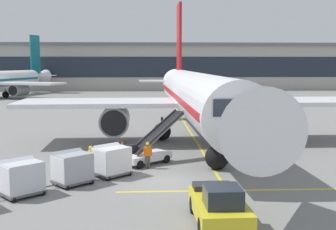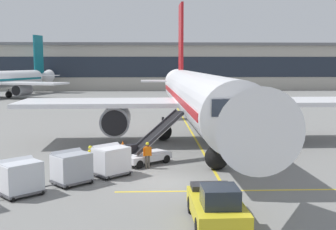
{
  "view_description": "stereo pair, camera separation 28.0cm",
  "coord_description": "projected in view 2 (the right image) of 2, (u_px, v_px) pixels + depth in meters",
  "views": [
    {
      "loc": [
        -1.1,
        -24.01,
        6.84
      ],
      "look_at": [
        0.35,
        5.38,
        3.26
      ],
      "focal_mm": 45.93,
      "sensor_mm": 36.0,
      "label": 1
    },
    {
      "loc": [
        -0.82,
        -24.02,
        6.84
      ],
      "look_at": [
        0.35,
        5.38,
        3.26
      ],
      "focal_mm": 45.93,
      "sensor_mm": 36.0,
      "label": 2
    }
  ],
  "objects": [
    {
      "name": "apron_guidance_line_lead_in",
      "position": [
        198.0,
        143.0,
        36.76
      ],
      "size": [
        0.2,
        110.0,
        0.01
      ],
      "color": "yellow",
      "rests_on": "ground"
    },
    {
      "name": "ground_plane",
      "position": [
        166.0,
        183.0,
        24.68
      ],
      "size": [
        600.0,
        600.0,
        0.0
      ],
      "primitive_type": "plane",
      "color": "slate"
    },
    {
      "name": "safety_cone_engine_keepout",
      "position": [
        123.0,
        146.0,
        33.6
      ],
      "size": [
        0.7,
        0.7,
        0.79
      ],
      "color": "black",
      "rests_on": "ground"
    },
    {
      "name": "terminal_building",
      "position": [
        118.0,
        67.0,
        115.56
      ],
      "size": [
        135.96,
        22.46,
        11.78
      ],
      "color": "#A8A399",
      "rests_on": "ground"
    },
    {
      "name": "ground_crew_by_carts",
      "position": [
        90.0,
        157.0,
        26.69
      ],
      "size": [
        0.34,
        0.55,
        1.74
      ],
      "color": "#333847",
      "rests_on": "ground"
    },
    {
      "name": "belt_loader",
      "position": [
        148.0,
        150.0,
        29.31
      ],
      "size": [
        4.66,
        4.24,
        3.5
      ],
      "color": "silver",
      "rests_on": "ground"
    },
    {
      "name": "apron_guidance_line_stop_bar",
      "position": [
        226.0,
        191.0,
        23.1
      ],
      "size": [
        12.0,
        0.2,
        0.01
      ],
      "color": "yellow",
      "rests_on": "ground"
    },
    {
      "name": "ground_crew_by_loader",
      "position": [
        147.0,
        153.0,
        27.85
      ],
      "size": [
        0.55,
        0.34,
        1.74
      ],
      "color": "#514C42",
      "rests_on": "ground"
    },
    {
      "name": "pushback_tug",
      "position": [
        217.0,
        205.0,
        18.25
      ],
      "size": [
        2.2,
        4.44,
        1.83
      ],
      "color": "gold",
      "rests_on": "ground"
    },
    {
      "name": "baggage_cart_lead",
      "position": [
        111.0,
        160.0,
        26.04
      ],
      "size": [
        2.56,
        2.53,
        1.91
      ],
      "color": "#515156",
      "rests_on": "ground"
    },
    {
      "name": "baggage_cart_second",
      "position": [
        71.0,
        167.0,
        24.26
      ],
      "size": [
        2.56,
        2.53,
        1.91
      ],
      "color": "#515156",
      "rests_on": "ground"
    },
    {
      "name": "parked_airplane",
      "position": [
        198.0,
        97.0,
        36.98
      ],
      "size": [
        30.51,
        40.62,
        13.93
      ],
      "color": "white",
      "rests_on": "ground"
    },
    {
      "name": "baggage_cart_third",
      "position": [
        20.0,
        176.0,
        22.2
      ],
      "size": [
        2.56,
        2.53,
        1.91
      ],
      "color": "#515156",
      "rests_on": "ground"
    }
  ]
}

